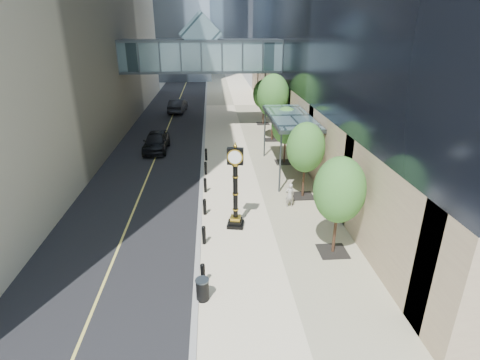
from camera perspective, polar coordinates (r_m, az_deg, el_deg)
name	(u,v)px	position (r m, az deg, el deg)	size (l,w,h in m)	color
ground	(269,297)	(16.15, 4.42, -17.34)	(320.00, 320.00, 0.00)	gray
road	(177,106)	(53.48, -9.65, 11.02)	(8.00, 180.00, 0.02)	black
sidewalk	(234,105)	(53.34, -0.90, 11.32)	(8.00, 180.00, 0.06)	beige
curb	(205,106)	(53.25, -5.28, 11.22)	(0.25, 180.00, 0.07)	gray
skywalk	(202,53)	(40.34, -5.87, 18.63)	(17.00, 4.20, 5.80)	#476771
entrance_canopy	(290,118)	(27.52, 7.63, 9.39)	(3.00, 8.00, 4.38)	#383F44
bollard_row	(205,196)	(23.41, -5.35, -2.43)	(0.20, 16.20, 0.90)	black
street_trees	(283,115)	(30.70, 6.62, 9.74)	(3.04, 28.38, 6.25)	black
street_clock	(235,192)	(19.94, -0.70, -1.89)	(1.03, 1.03, 4.71)	black
trash_bin	(203,290)	(15.70, -5.73, -16.35)	(0.52, 0.52, 0.90)	black
pedestrian	(290,195)	(22.89, 7.58, -2.29)	(0.55, 0.36, 1.52)	#A5A197
car_near	(156,141)	(34.00, -12.65, 5.76)	(2.01, 5.00, 1.70)	black
car_far	(178,106)	(49.48, -9.46, 11.13)	(1.78, 5.10, 1.68)	black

